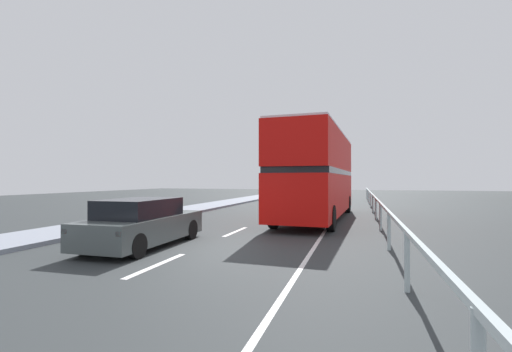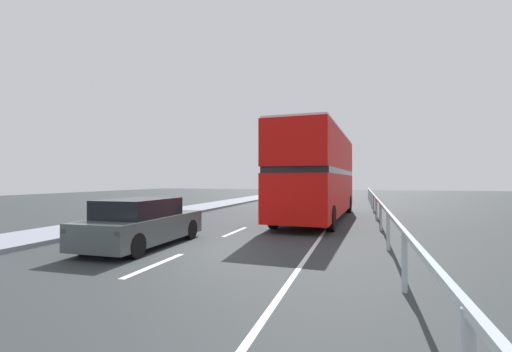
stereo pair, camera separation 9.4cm
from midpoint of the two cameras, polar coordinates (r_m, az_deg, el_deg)
The scene contains 6 objects.
ground_plane at distance 10.38m, azimuth -9.72°, elevation -11.87°, with size 75.38×120.00×0.10m, color #2E3234.
near_sidewalk_kerb at distance 13.95m, azimuth -32.03°, elevation -8.38°, with size 2.65×80.00×0.14m, color gray.
lane_paint_markings at distance 18.33m, azimuth 8.67°, elevation -6.77°, with size 3.38×46.00×0.01m.
bridge_side_railing at distance 18.17m, azimuth 19.17°, elevation -3.96°, with size 0.10×42.00×1.10m.
double_decker_bus_red at distance 17.73m, azimuth 10.23°, elevation 0.49°, with size 3.04×11.10×4.31m.
hatchback_car_near at distance 11.00m, azimuth -17.80°, elevation -7.34°, with size 1.83×4.42×1.42m.
Camera 2 is at (4.57, -9.11, 1.99)m, focal length 24.56 mm.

